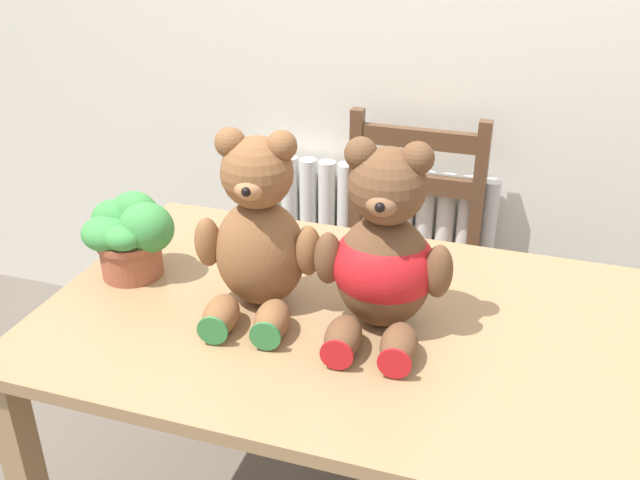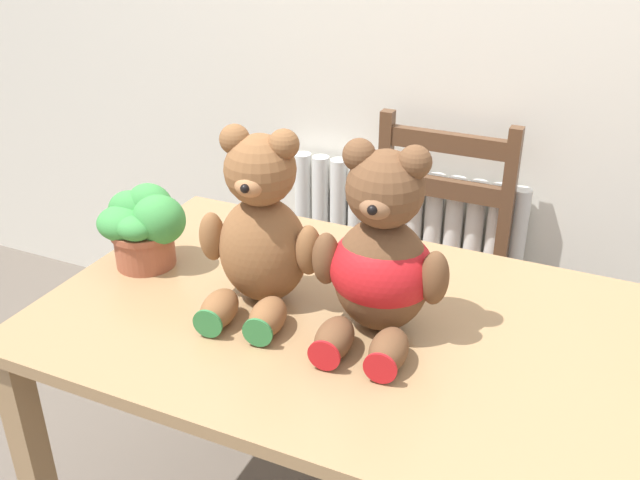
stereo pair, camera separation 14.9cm
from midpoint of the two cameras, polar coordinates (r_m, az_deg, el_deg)
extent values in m
cylinder|color=silver|center=(2.63, -5.37, -0.86)|extent=(0.06, 0.06, 0.74)
cylinder|color=silver|center=(2.60, -3.98, -1.08)|extent=(0.06, 0.06, 0.74)
cylinder|color=silver|center=(2.58, -2.57, -1.30)|extent=(0.06, 0.06, 0.74)
cylinder|color=silver|center=(2.56, -1.14, -1.53)|extent=(0.06, 0.06, 0.74)
cylinder|color=silver|center=(2.54, 0.32, -1.76)|extent=(0.06, 0.06, 0.74)
cylinder|color=silver|center=(2.52, 1.80, -1.99)|extent=(0.06, 0.06, 0.74)
cylinder|color=silver|center=(2.51, 3.30, -2.22)|extent=(0.06, 0.06, 0.74)
cylinder|color=silver|center=(2.49, 4.82, -2.46)|extent=(0.06, 0.06, 0.74)
cylinder|color=silver|center=(2.48, 6.35, -2.69)|extent=(0.06, 0.06, 0.74)
cylinder|color=silver|center=(2.47, 7.90, -2.93)|extent=(0.06, 0.06, 0.74)
cylinder|color=silver|center=(2.46, 9.46, -3.16)|extent=(0.06, 0.06, 0.74)
cylinder|color=silver|center=(2.46, 11.03, -3.40)|extent=(0.06, 0.06, 0.74)
cube|color=silver|center=(2.70, 2.40, -8.59)|extent=(0.82, 0.10, 0.04)
cube|color=#9E7A51|center=(1.57, -0.34, -6.66)|extent=(1.34, 0.84, 0.03)
cube|color=#9E7A51|center=(2.28, -12.36, -6.61)|extent=(0.06, 0.06, 0.71)
cube|color=#9E7A51|center=(2.04, 20.44, -12.40)|extent=(0.06, 0.06, 0.71)
cube|color=brown|center=(2.26, 4.52, -3.90)|extent=(0.44, 0.39, 0.03)
cube|color=brown|center=(2.22, 8.26, -11.86)|extent=(0.04, 0.04, 0.42)
cube|color=brown|center=(2.30, -1.62, -10.04)|extent=(0.04, 0.04, 0.42)
cube|color=brown|center=(2.36, 10.24, -1.70)|extent=(0.04, 0.04, 0.95)
cube|color=brown|center=(2.43, 1.03, -0.34)|extent=(0.04, 0.04, 0.95)
cube|color=brown|center=(2.23, 6.02, 8.06)|extent=(0.36, 0.03, 0.06)
cube|color=brown|center=(2.28, 5.84, 4.50)|extent=(0.36, 0.03, 0.06)
ellipsoid|color=brown|center=(1.56, -7.52, -1.09)|extent=(0.22, 0.19, 0.25)
sphere|color=brown|center=(1.49, -7.95, 5.31)|extent=(0.15, 0.15, 0.15)
sphere|color=brown|center=(1.45, -6.07, 7.45)|extent=(0.06, 0.06, 0.06)
sphere|color=brown|center=(1.48, -10.10, 7.63)|extent=(0.06, 0.06, 0.06)
ellipsoid|color=#B2794C|center=(1.44, -8.61, 4.04)|extent=(0.07, 0.07, 0.05)
sphere|color=black|center=(1.41, -8.97, 3.75)|extent=(0.02, 0.02, 0.02)
ellipsoid|color=brown|center=(1.51, -3.77, -0.95)|extent=(0.06, 0.06, 0.12)
ellipsoid|color=brown|center=(1.57, -11.68, -0.24)|extent=(0.06, 0.06, 0.12)
ellipsoid|color=brown|center=(1.49, -6.74, -6.49)|extent=(0.09, 0.13, 0.07)
cylinder|color=#337F42|center=(1.44, -7.41, -7.75)|extent=(0.07, 0.01, 0.07)
ellipsoid|color=brown|center=(1.52, -10.72, -6.00)|extent=(0.09, 0.13, 0.07)
cylinder|color=#337F42|center=(1.48, -11.50, -7.22)|extent=(0.07, 0.01, 0.07)
ellipsoid|color=brown|center=(1.48, 2.24, -2.59)|extent=(0.21, 0.19, 0.25)
sphere|color=brown|center=(1.39, 2.38, 4.27)|extent=(0.16, 0.16, 0.16)
sphere|color=brown|center=(1.36, 4.70, 6.47)|extent=(0.07, 0.07, 0.07)
sphere|color=brown|center=(1.38, 0.19, 6.88)|extent=(0.07, 0.07, 0.07)
ellipsoid|color=#8C5F3F|center=(1.34, 1.85, 2.87)|extent=(0.07, 0.06, 0.05)
sphere|color=black|center=(1.32, 1.59, 2.54)|extent=(0.02, 0.02, 0.02)
ellipsoid|color=brown|center=(1.43, 6.53, -2.60)|extent=(0.06, 0.06, 0.12)
ellipsoid|color=brown|center=(1.47, -2.25, -1.55)|extent=(0.06, 0.06, 0.12)
ellipsoid|color=brown|center=(1.41, 3.31, -8.52)|extent=(0.08, 0.13, 0.07)
cylinder|color=red|center=(1.36, 2.81, -9.96)|extent=(0.07, 0.01, 0.07)
ellipsoid|color=brown|center=(1.43, -1.14, -7.90)|extent=(0.08, 0.13, 0.07)
cylinder|color=red|center=(1.38, -1.80, -9.29)|extent=(0.07, 0.01, 0.07)
ellipsoid|color=red|center=(1.47, 2.25, -2.17)|extent=(0.23, 0.20, 0.18)
cylinder|color=#9E5138|center=(1.77, -17.22, -1.29)|extent=(0.14, 0.14, 0.10)
cylinder|color=#9E5138|center=(1.76, -17.39, -0.13)|extent=(0.16, 0.16, 0.02)
ellipsoid|color=#3D8E42|center=(1.72, -16.15, 0.89)|extent=(0.13, 0.12, 0.12)
ellipsoid|color=#3D8E42|center=(1.75, -16.95, 1.98)|extent=(0.12, 0.09, 0.11)
ellipsoid|color=#3D8E42|center=(1.77, -18.33, 1.36)|extent=(0.12, 0.09, 0.11)
ellipsoid|color=#3D8E42|center=(1.75, -18.90, 0.47)|extent=(0.13, 0.12, 0.08)
ellipsoid|color=#3D8E42|center=(1.70, -17.97, 0.10)|extent=(0.09, 0.08, 0.06)
camera|label=1|loc=(0.07, -92.86, -1.47)|focal=40.00mm
camera|label=2|loc=(0.07, 87.14, 1.47)|focal=40.00mm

